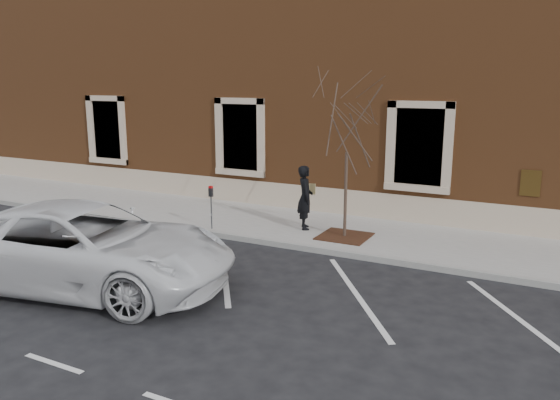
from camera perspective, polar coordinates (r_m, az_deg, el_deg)
The scene contains 10 objects.
ground at distance 14.52m, azimuth -1.09°, elevation -4.70°, with size 120.00×120.00×0.00m, color #28282B.
sidewalk_near at distance 16.00m, azimuth 1.89°, elevation -2.80°, with size 40.00×3.50×0.15m, color #BCB7B0.
curb_near at distance 14.46m, azimuth -1.19°, elevation -4.46°, with size 40.00×0.12×0.15m, color #9E9E99.
parking_stripes at distance 12.73m, azimuth -5.84°, elevation -7.25°, with size 28.00×4.40×0.01m, color silver, non-canonical shape.
building_civic at distance 21.01m, azimuth 9.16°, elevation 11.50°, with size 40.00×8.62×8.00m.
man at distance 15.33m, azimuth 2.64°, elevation 0.27°, with size 0.66×0.43×1.80m, color black.
parking_meter at distance 15.42m, azimuth -7.22°, elevation 0.09°, with size 0.11×0.09×1.23m.
tree_grate at distance 14.80m, azimuth 6.75°, elevation -3.78°, with size 1.29×1.29×0.03m, color #482317.
sapling at distance 14.27m, azimuth 7.05°, elevation 7.41°, with size 2.49×2.49×4.15m.
white_truck at distance 12.11m, azimuth -19.77°, elevation -4.61°, with size 2.91×6.32×1.76m, color white.
Camera 1 is at (6.61, -12.20, 4.27)m, focal length 35.00 mm.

